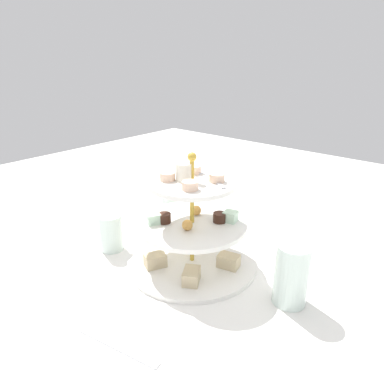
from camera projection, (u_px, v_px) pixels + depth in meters
ground_plane at (192, 263)px, 0.86m from camera, size 2.40×2.40×0.00m
tiered_serving_stand at (192, 233)px, 0.83m from camera, size 0.31×0.31×0.28m
water_glass_tall_right at (291, 275)px, 0.70m from camera, size 0.07×0.07×0.13m
water_glass_short_left at (172, 209)px, 1.06m from camera, size 0.06×0.06×0.08m
teacup_with_saucer at (216, 212)px, 1.07m from camera, size 0.09×0.09×0.05m
butter_knife_left at (118, 346)px, 0.61m from camera, size 0.17×0.05×0.00m
butter_knife_right at (286, 236)px, 0.98m from camera, size 0.16×0.08×0.00m
water_glass_mid_back at (111, 232)px, 0.90m from camera, size 0.06×0.06×0.10m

